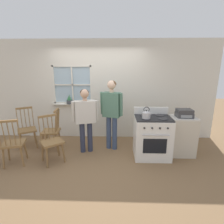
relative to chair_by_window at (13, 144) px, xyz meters
name	(u,v)px	position (x,y,z in m)	size (l,w,h in m)	color
ground_plane	(93,160)	(1.62, 0.19, -0.46)	(16.00, 16.00, 0.00)	brown
wall_back	(100,91)	(1.65, 1.59, 0.88)	(6.40, 0.16, 2.70)	silver
chair_by_window	(13,144)	(0.00, 0.00, 0.00)	(0.51, 0.50, 1.01)	olive
chair_near_wall	(52,131)	(0.53, 0.74, 0.00)	(0.45, 0.46, 1.01)	olive
chair_center_cluster	(52,142)	(0.75, 0.14, 0.00)	(0.58, 0.57, 1.01)	olive
chair_near_stove	(27,130)	(-0.14, 0.83, 0.00)	(0.57, 0.56, 1.01)	olive
person_elderly_left	(85,115)	(1.39, 0.62, 0.46)	(0.62, 0.33, 1.50)	#2D3347
person_teen_center	(112,109)	(1.99, 0.79, 0.57)	(0.56, 0.33, 1.68)	#384766
stove	(152,137)	(2.91, 0.44, 0.02)	(0.78, 0.68, 1.08)	white
kettle	(146,114)	(2.74, 0.31, 0.57)	(0.21, 0.17, 0.25)	#B7B7BC
potted_plant	(69,101)	(0.79, 1.50, 0.62)	(0.15, 0.15, 0.27)	#42474C
side_counter	(182,136)	(3.62, 0.58, -0.01)	(0.55, 0.50, 0.90)	beige
stereo	(184,113)	(3.62, 0.56, 0.53)	(0.34, 0.29, 0.18)	#38383A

